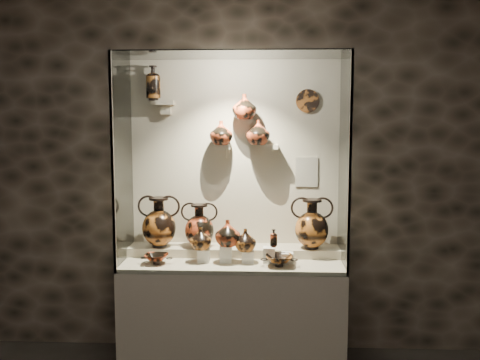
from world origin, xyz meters
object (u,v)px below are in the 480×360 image
(jug_b, at_px, (228,233))
(ovoid_vase_b, at_px, (244,107))
(lekythos_tall, at_px, (153,81))
(lekythos_small, at_px, (274,237))
(ovoid_vase_c, at_px, (258,132))
(amphora_right, at_px, (312,224))
(jug_a, at_px, (201,238))
(amphora_mid, at_px, (199,226))
(amphora_left, at_px, (159,222))
(kylix_right, at_px, (279,259))
(jug_c, at_px, (245,240))
(ovoid_vase_a, at_px, (221,133))
(kylix_left, at_px, (157,258))

(jug_b, relative_size, ovoid_vase_b, 1.01)
(jug_b, distance_m, lekythos_tall, 1.34)
(lekythos_small, height_order, ovoid_vase_c, ovoid_vase_c)
(amphora_right, height_order, jug_a, amphora_right)
(amphora_mid, bearing_deg, amphora_left, -161.98)
(amphora_right, xyz_separation_m, kylix_right, (-0.26, -0.28, -0.22))
(jug_c, bearing_deg, jug_b, -163.66)
(jug_b, distance_m, ovoid_vase_c, 0.83)
(amphora_mid, relative_size, lekythos_tall, 1.13)
(amphora_right, relative_size, kylix_right, 1.52)
(jug_a, distance_m, lekythos_tall, 1.30)
(amphora_left, relative_size, amphora_mid, 1.16)
(jug_a, bearing_deg, ovoid_vase_c, 54.97)
(lekythos_tall, xyz_separation_m, ovoid_vase_b, (0.73, -0.03, -0.21))
(kylix_right, bearing_deg, ovoid_vase_a, 156.71)
(amphora_left, distance_m, jug_b, 0.60)
(jug_a, relative_size, ovoid_vase_c, 0.88)
(amphora_left, xyz_separation_m, kylix_right, (0.95, -0.28, -0.22))
(kylix_left, relative_size, lekythos_tall, 0.74)
(kylix_left, bearing_deg, ovoid_vase_b, 12.82)
(amphora_right, bearing_deg, amphora_left, 169.95)
(jug_b, xyz_separation_m, lekythos_small, (0.35, 0.03, -0.03))
(kylix_left, bearing_deg, amphora_left, 82.78)
(jug_c, distance_m, ovoid_vase_c, 0.85)
(lekythos_small, bearing_deg, jug_c, -156.61)
(lekythos_small, height_order, kylix_left, lekythos_small)
(amphora_right, relative_size, ovoid_vase_b, 2.00)
(amphora_right, relative_size, jug_c, 2.30)
(kylix_left, bearing_deg, amphora_mid, 28.29)
(jug_b, height_order, lekythos_small, jug_b)
(jug_c, distance_m, kylix_left, 0.69)
(amphora_right, xyz_separation_m, ovoid_vase_a, (-0.72, 0.07, 0.71))
(kylix_right, distance_m, ovoid_vase_c, 1.01)
(ovoid_vase_c, bearing_deg, kylix_right, -49.21)
(amphora_right, relative_size, jug_b, 1.98)
(jug_a, height_order, jug_b, jug_b)
(ovoid_vase_b, relative_size, ovoid_vase_c, 1.01)
(jug_b, height_order, jug_c, jug_b)
(lekythos_tall, height_order, ovoid_vase_c, lekythos_tall)
(lekythos_tall, distance_m, ovoid_vase_c, 0.93)
(kylix_left, distance_m, kylix_right, 0.93)
(kylix_left, relative_size, ovoid_vase_b, 1.16)
(amphora_left, xyz_separation_m, amphora_right, (1.22, 0.00, -0.00))
(amphora_left, height_order, kylix_right, amphora_left)
(kylix_right, distance_m, ovoid_vase_b, 1.22)
(jug_a, distance_m, kylix_left, 0.36)
(jug_b, height_order, kylix_left, jug_b)
(amphora_mid, distance_m, jug_a, 0.21)
(amphora_right, bearing_deg, jug_c, -169.88)
(jug_b, distance_m, kylix_right, 0.44)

